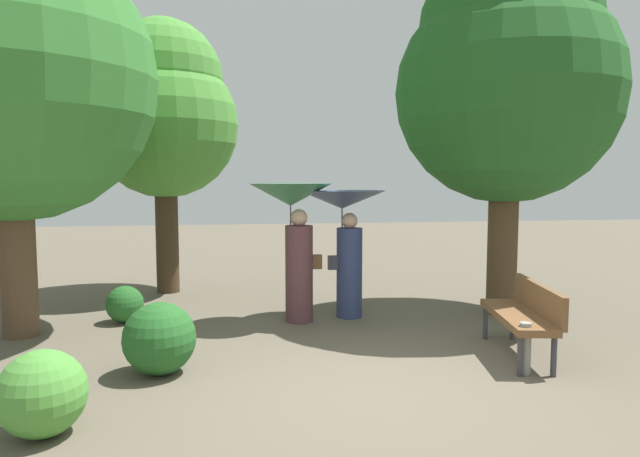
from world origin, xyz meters
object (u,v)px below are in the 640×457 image
(tree_near_left, at_px, (164,111))
(path_marker_post, at_px, (525,348))
(person_left, at_px, (294,221))
(person_right, at_px, (344,223))
(tree_mid_left, at_px, (8,54))
(park_bench, at_px, (524,312))
(tree_near_right, at_px, (507,73))

(tree_near_left, xyz_separation_m, path_marker_post, (4.12, -4.93, -2.93))
(person_left, relative_size, person_right, 1.06)
(tree_mid_left, height_order, path_marker_post, tree_mid_left)
(path_marker_post, bearing_deg, tree_near_left, 129.91)
(person_left, relative_size, tree_mid_left, 0.35)
(park_bench, distance_m, tree_mid_left, 6.92)
(person_left, height_order, tree_near_left, tree_near_left)
(tree_near_right, height_order, path_marker_post, tree_near_right)
(person_left, height_order, park_bench, person_left)
(person_right, xyz_separation_m, park_bench, (1.66, -2.09, -0.87))
(person_left, xyz_separation_m, tree_near_left, (-2.00, 2.42, 1.77))
(person_right, bearing_deg, path_marker_post, -155.35)
(tree_mid_left, distance_m, path_marker_post, 6.95)
(tree_near_left, relative_size, path_marker_post, 8.83)
(person_right, height_order, tree_mid_left, tree_mid_left)
(tree_near_right, bearing_deg, tree_mid_left, -178.43)
(person_right, xyz_separation_m, path_marker_post, (1.37, -2.64, -1.12))
(tree_near_right, height_order, tree_mid_left, tree_mid_left)
(tree_near_left, distance_m, tree_mid_left, 3.06)
(tree_near_right, xyz_separation_m, tree_mid_left, (-6.67, -0.18, 0.01))
(tree_near_left, height_order, tree_near_right, tree_near_right)
(person_right, relative_size, tree_near_right, 0.34)
(person_left, bearing_deg, tree_near_right, -92.84)
(person_left, xyz_separation_m, tree_near_right, (3.12, -0.00, 2.12))
(tree_mid_left, bearing_deg, person_right, 4.33)
(tree_near_right, distance_m, tree_mid_left, 6.67)
(tree_near_left, xyz_separation_m, tree_mid_left, (-1.55, -2.61, 0.35))
(tree_mid_left, bearing_deg, person_left, 2.98)
(path_marker_post, bearing_deg, tree_mid_left, 157.79)
(person_left, distance_m, person_right, 0.77)
(person_right, distance_m, tree_mid_left, 4.82)
(tree_near_left, bearing_deg, person_left, -50.54)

